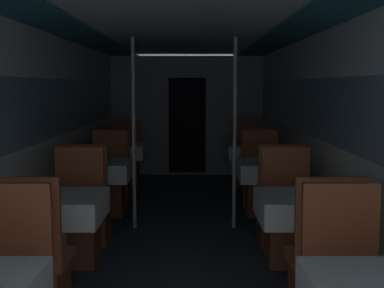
# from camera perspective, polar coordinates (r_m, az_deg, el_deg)

# --- Properties ---
(wall_left) EXTENTS (0.05, 9.98, 2.06)m
(wall_left) POSITION_cam_1_polar(r_m,az_deg,el_deg) (5.33, -15.56, 0.87)
(wall_left) COLOR silver
(wall_left) RESTS_ON ground_plane
(wall_right) EXTENTS (0.05, 9.98, 2.06)m
(wall_right) POSITION_cam_1_polar(r_m,az_deg,el_deg) (5.29, 13.59, 0.88)
(wall_right) COLOR silver
(wall_right) RESTS_ON ground_plane
(ceiling_panel) EXTENTS (2.68, 9.98, 0.07)m
(ceiling_panel) POSITION_cam_1_polar(r_m,az_deg,el_deg) (5.15, -1.07, 12.42)
(ceiling_panel) COLOR white
(ceiling_panel) RESTS_ON wall_left
(bulkhead_far) EXTENTS (2.62, 0.09, 2.06)m
(bulkhead_far) POSITION_cam_1_polar(r_m,az_deg,el_deg) (9.29, -0.62, 2.99)
(bulkhead_far) COLOR gray
(bulkhead_far) RESTS_ON ground_plane
(dining_table_left_1) EXTENTS (0.67, 0.67, 0.73)m
(dining_table_left_1) POSITION_cam_1_polar(r_m,az_deg,el_deg) (4.16, -14.18, -6.95)
(dining_table_left_1) COLOR #4C4C51
(dining_table_left_1) RESTS_ON ground_plane
(chair_left_near_1) EXTENTS (0.43, 0.43, 1.00)m
(chair_left_near_1) POSITION_cam_1_polar(r_m,az_deg,el_deg) (3.67, -16.46, -13.83)
(chair_left_near_1) COLOR brown
(chair_left_near_1) RESTS_ON ground_plane
(chair_left_far_1) EXTENTS (0.43, 0.43, 1.00)m
(chair_left_far_1) POSITION_cam_1_polar(r_m,az_deg,el_deg) (4.82, -12.27, -8.87)
(chair_left_far_1) COLOR brown
(chair_left_far_1) RESTS_ON ground_plane
(dining_table_left_2) EXTENTS (0.67, 0.67, 0.73)m
(dining_table_left_2) POSITION_cam_1_polar(r_m,az_deg,el_deg) (5.87, -9.96, -3.04)
(dining_table_left_2) COLOR #4C4C51
(dining_table_left_2) RESTS_ON ground_plane
(chair_left_near_2) EXTENTS (0.43, 0.43, 1.00)m
(chair_left_near_2) POSITION_cam_1_polar(r_m,az_deg,el_deg) (5.34, -11.05, -7.38)
(chair_left_near_2) COLOR brown
(chair_left_near_2) RESTS_ON ground_plane
(chair_left_far_2) EXTENTS (0.43, 0.43, 1.00)m
(chair_left_far_2) POSITION_cam_1_polar(r_m,az_deg,el_deg) (6.53, -8.98, -4.84)
(chair_left_far_2) COLOR brown
(chair_left_far_2) RESTS_ON ground_plane
(support_pole_left_2) EXTENTS (0.04, 0.04, 2.06)m
(support_pole_left_2) POSITION_cam_1_polar(r_m,az_deg,el_deg) (5.77, -6.34, 1.05)
(support_pole_left_2) COLOR silver
(support_pole_left_2) RESTS_ON ground_plane
(dining_table_left_3) EXTENTS (0.67, 0.67, 0.73)m
(dining_table_left_3) POSITION_cam_1_polar(r_m,az_deg,el_deg) (7.62, -7.68, -0.89)
(dining_table_left_3) COLOR #4C4C51
(dining_table_left_3) RESTS_ON ground_plane
(chair_left_near_3) EXTENTS (0.43, 0.43, 1.00)m
(chair_left_near_3) POSITION_cam_1_polar(r_m,az_deg,el_deg) (7.06, -8.30, -4.01)
(chair_left_near_3) COLOR brown
(chair_left_near_3) RESTS_ON ground_plane
(chair_left_far_3) EXTENTS (0.43, 0.43, 1.00)m
(chair_left_far_3) POSITION_cam_1_polar(r_m,az_deg,el_deg) (8.27, -7.08, -2.49)
(chair_left_far_3) COLOR brown
(chair_left_far_3) RESTS_ON ground_plane
(dining_table_right_1) EXTENTS (0.67, 0.67, 0.73)m
(dining_table_right_1) POSITION_cam_1_polar(r_m,az_deg,el_deg) (4.12, 11.68, -7.01)
(dining_table_right_1) COLOR #4C4C51
(dining_table_right_1) RESTS_ON ground_plane
(chair_right_near_1) EXTENTS (0.43, 0.43, 1.00)m
(chair_right_near_1) POSITION_cam_1_polar(r_m,az_deg,el_deg) (3.63, 13.62, -13.99)
(chair_right_near_1) COLOR brown
(chair_right_near_1) RESTS_ON ground_plane
(chair_right_far_1) EXTENTS (0.43, 0.43, 1.00)m
(chair_right_far_1) POSITION_cam_1_polar(r_m,az_deg,el_deg) (4.79, 10.07, -8.93)
(chair_right_far_1) COLOR brown
(chair_right_far_1) RESTS_ON ground_plane
(dining_table_right_2) EXTENTS (0.67, 0.67, 0.73)m
(dining_table_right_2) POSITION_cam_1_polar(r_m,az_deg,el_deg) (5.85, 8.13, -3.05)
(dining_table_right_2) COLOR #4C4C51
(dining_table_right_2) RESTS_ON ground_plane
(chair_right_near_2) EXTENTS (0.43, 0.43, 1.00)m
(chair_right_near_2) POSITION_cam_1_polar(r_m,az_deg,el_deg) (5.31, 9.04, -7.42)
(chair_right_near_2) COLOR brown
(chair_right_near_2) RESTS_ON ground_plane
(chair_right_far_2) EXTENTS (0.43, 0.43, 1.00)m
(chair_right_far_2) POSITION_cam_1_polar(r_m,az_deg,el_deg) (6.51, 7.31, -4.86)
(chair_right_far_2) COLOR brown
(chair_right_far_2) RESTS_ON ground_plane
(support_pole_right_2) EXTENTS (0.04, 0.04, 2.06)m
(support_pole_right_2) POSITION_cam_1_polar(r_m,az_deg,el_deg) (5.75, 4.47, 1.05)
(support_pole_right_2) COLOR silver
(support_pole_right_2) RESTS_ON ground_plane
(dining_table_right_3) EXTENTS (0.67, 0.67, 0.73)m
(dining_table_right_3) POSITION_cam_1_polar(r_m,az_deg,el_deg) (7.60, 6.22, -0.89)
(dining_table_right_3) COLOR #4C4C51
(dining_table_right_3) RESTS_ON ground_plane
(chair_right_near_3) EXTENTS (0.43, 0.43, 1.00)m
(chair_right_near_3) POSITION_cam_1_polar(r_m,az_deg,el_deg) (7.03, 6.74, -4.02)
(chair_right_near_3) COLOR brown
(chair_right_near_3) RESTS_ON ground_plane
(chair_right_far_3) EXTENTS (0.43, 0.43, 1.00)m
(chair_right_far_3) POSITION_cam_1_polar(r_m,az_deg,el_deg) (8.25, 5.72, -2.49)
(chair_right_far_3) COLOR brown
(chair_right_far_3) RESTS_ON ground_plane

